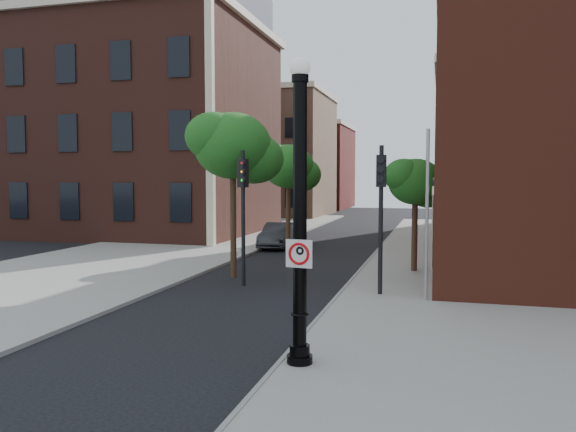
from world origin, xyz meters
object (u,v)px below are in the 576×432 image
(no_parking_sign, at_px, (299,253))
(traffic_signal_left, at_px, (243,195))
(lamppost, at_px, (300,228))
(traffic_signal_right, at_px, (381,196))
(parked_car, at_px, (279,235))

(no_parking_sign, relative_size, traffic_signal_left, 0.12)
(no_parking_sign, distance_m, traffic_signal_left, 9.18)
(lamppost, distance_m, traffic_signal_right, 7.34)
(no_parking_sign, height_order, parked_car, no_parking_sign)
(lamppost, relative_size, no_parking_sign, 11.11)
(no_parking_sign, xyz_separation_m, traffic_signal_right, (0.85, 7.44, 0.93))
(lamppost, xyz_separation_m, parked_car, (-5.93, 18.84, -2.22))
(lamppost, relative_size, traffic_signal_left, 1.29)
(traffic_signal_right, bearing_deg, parked_car, 119.13)
(lamppost, bearing_deg, traffic_signal_left, 117.12)
(parked_car, bearing_deg, no_parking_sign, -75.24)
(traffic_signal_left, bearing_deg, traffic_signal_right, 13.98)
(parked_car, distance_m, traffic_signal_right, 13.67)
(parked_car, distance_m, traffic_signal_left, 11.30)
(traffic_signal_left, height_order, traffic_signal_right, traffic_signal_right)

